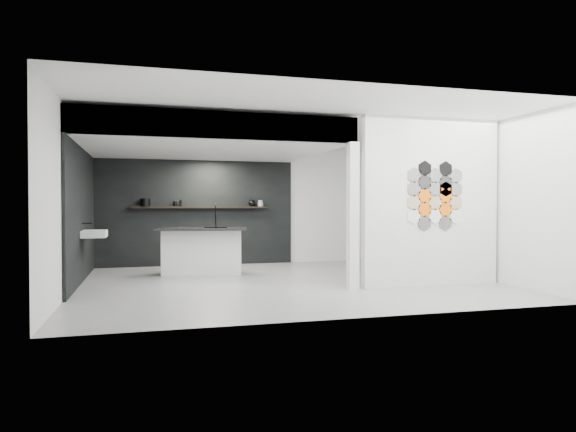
# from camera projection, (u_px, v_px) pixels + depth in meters

# --- Properties ---
(floor) EXTENTS (7.00, 6.00, 0.01)m
(floor) POSITION_uv_depth(u_px,v_px,m) (287.00, 282.00, 8.97)
(floor) COLOR slate
(partition_panel) EXTENTS (2.45, 0.15, 2.80)m
(partition_panel) POSITION_uv_depth(u_px,v_px,m) (431.00, 202.00, 8.57)
(partition_panel) COLOR silver
(partition_panel) RESTS_ON floor
(bay_clad_back) EXTENTS (4.40, 0.04, 2.35)m
(bay_clad_back) POSITION_uv_depth(u_px,v_px,m) (196.00, 213.00, 11.47)
(bay_clad_back) COLOR black
(bay_clad_back) RESTS_ON floor
(bay_clad_left) EXTENTS (0.04, 4.00, 2.35)m
(bay_clad_left) POSITION_uv_depth(u_px,v_px,m) (81.00, 215.00, 8.99)
(bay_clad_left) COLOR black
(bay_clad_left) RESTS_ON floor
(bulkhead) EXTENTS (4.40, 4.00, 0.40)m
(bulkhead) POSITION_uv_depth(u_px,v_px,m) (206.00, 141.00, 9.54)
(bulkhead) COLOR silver
(bulkhead) RESTS_ON corner_column
(corner_column) EXTENTS (0.16, 0.16, 2.35)m
(corner_column) POSITION_uv_depth(u_px,v_px,m) (353.00, 216.00, 8.20)
(corner_column) COLOR silver
(corner_column) RESTS_ON floor
(fascia_beam) EXTENTS (4.40, 0.16, 0.40)m
(fascia_beam) POSITION_uv_depth(u_px,v_px,m) (220.00, 125.00, 7.69)
(fascia_beam) COLOR silver
(fascia_beam) RESTS_ON corner_column
(wall_basin) EXTENTS (0.40, 0.60, 0.12)m
(wall_basin) POSITION_uv_depth(u_px,v_px,m) (94.00, 234.00, 8.87)
(wall_basin) COLOR silver
(wall_basin) RESTS_ON bay_clad_left
(display_shelf) EXTENTS (3.00, 0.15, 0.04)m
(display_shelf) POSITION_uv_depth(u_px,v_px,m) (201.00, 207.00, 11.39)
(display_shelf) COLOR black
(display_shelf) RESTS_ON bay_clad_back
(kitchen_island) EXTENTS (1.81, 1.03, 1.38)m
(kitchen_island) POSITION_uv_depth(u_px,v_px,m) (202.00, 250.00, 9.99)
(kitchen_island) COLOR silver
(kitchen_island) RESTS_ON floor
(stockpot) EXTENTS (0.25, 0.25, 0.17)m
(stockpot) POSITION_uv_depth(u_px,v_px,m) (145.00, 202.00, 11.07)
(stockpot) COLOR black
(stockpot) RESTS_ON display_shelf
(kettle) EXTENTS (0.20, 0.20, 0.15)m
(kettle) POSITION_uv_depth(u_px,v_px,m) (252.00, 203.00, 11.70)
(kettle) COLOR black
(kettle) RESTS_ON display_shelf
(glass_bowl) EXTENTS (0.15, 0.15, 0.09)m
(glass_bowl) POSITION_uv_depth(u_px,v_px,m) (260.00, 204.00, 11.75)
(glass_bowl) COLOR gray
(glass_bowl) RESTS_ON display_shelf
(glass_vase) EXTENTS (0.11, 0.11, 0.14)m
(glass_vase) POSITION_uv_depth(u_px,v_px,m) (260.00, 203.00, 11.75)
(glass_vase) COLOR gray
(glass_vase) RESTS_ON display_shelf
(bottle_dark) EXTENTS (0.06, 0.06, 0.14)m
(bottle_dark) POSITION_uv_depth(u_px,v_px,m) (181.00, 203.00, 11.27)
(bottle_dark) COLOR black
(bottle_dark) RESTS_ON display_shelf
(utensil_cup) EXTENTS (0.11, 0.11, 0.11)m
(utensil_cup) POSITION_uv_depth(u_px,v_px,m) (175.00, 204.00, 11.24)
(utensil_cup) COLOR black
(utensil_cup) RESTS_ON display_shelf
(hex_tile_cluster) EXTENTS (1.04, 0.02, 1.16)m
(hex_tile_cluster) POSITION_uv_depth(u_px,v_px,m) (436.00, 196.00, 8.49)
(hex_tile_cluster) COLOR white
(hex_tile_cluster) RESTS_ON partition_panel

